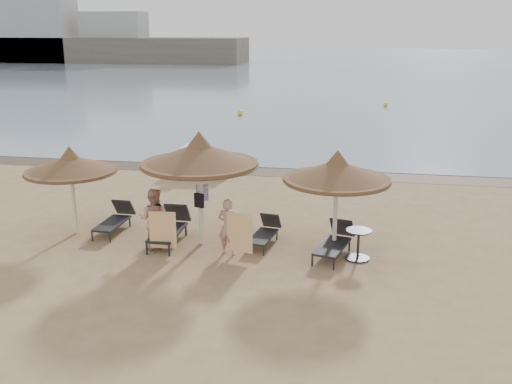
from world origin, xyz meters
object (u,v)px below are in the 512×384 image
lounger_near_right (265,232)px  palapa_right (337,171)px  lounger_far_left (116,219)px  lounger_far_right (335,241)px  palapa_center (199,155)px  side_table (358,245)px  palapa_left (71,164)px  person_right (228,222)px  lounger_near_left (171,227)px  pedal_boat (200,164)px  person_left (154,214)px

lounger_near_right → palapa_right: bearing=-0.8°
lounger_far_left → lounger_far_right: (6.32, -0.68, 0.01)m
palapa_center → side_table: palapa_center is taller
lounger_far_right → side_table: bearing=-6.4°
lounger_far_left → palapa_left: bearing=-156.3°
side_table → person_right: person_right is taller
palapa_center → person_right: (0.88, -0.61, -1.59)m
lounger_near_left → person_right: bearing=-21.8°
palapa_center → palapa_right: size_ratio=1.14×
lounger_far_left → side_table: 6.97m
lounger_near_right → person_right: (-0.80, -0.97, 0.55)m
palapa_right → lounger_far_left: (-6.29, 0.53, -1.82)m
palapa_right → pedal_boat: bearing=127.7°
lounger_far_right → person_left: (-4.70, -0.49, 0.60)m
lounger_near_right → person_left: person_left is taller
lounger_near_left → person_right: person_right is taller
lounger_near_right → lounger_far_right: bearing=-5.0°
lounger_near_right → palapa_left: bearing=-169.4°
lounger_far_left → side_table: (6.91, -0.91, 0.01)m
lounger_near_left → lounger_far_right: size_ratio=1.05×
person_left → person_right: (1.99, -0.02, -0.09)m
side_table → lounger_near_left: bearing=175.4°
palapa_right → pedal_boat: (-5.67, 7.34, -1.75)m
lounger_near_right → lounger_far_right: size_ratio=0.86×
palapa_left → person_left: (2.64, -0.75, -1.05)m
lounger_far_left → side_table: bearing=-6.2°
palapa_left → palapa_center: size_ratio=0.82×
lounger_far_right → pedal_boat: bearing=141.8°
lounger_near_right → side_table: bearing=-6.8°
side_table → person_left: person_left is taller
palapa_center → lounger_near_right: (1.68, 0.35, -2.15)m
lounger_far_left → lounger_near_right: bearing=-1.6°
palapa_left → palapa_right: (7.31, -0.11, 0.15)m
palapa_right → palapa_left: bearing=179.1°
palapa_center → side_table: size_ratio=4.00×
lounger_far_left → person_right: person_right is taller
lounger_far_left → lounger_near_left: lounger_near_left is taller
pedal_boat → palapa_center: bearing=-73.8°
palapa_center → lounger_far_right: 4.16m
palapa_center → person_left: size_ratio=1.61×
lounger_far_right → person_right: size_ratio=1.10×
person_left → lounger_near_right: bearing=-161.4°
lounger_near_left → lounger_far_left: bearing=164.0°
lounger_far_left → person_left: (1.62, -1.17, 0.62)m
palapa_left → lounger_far_right: 7.53m
lounger_far_left → lounger_far_right: 6.36m
lounger_far_right → side_table: size_ratio=2.45×
person_right → palapa_center: bearing=-21.9°
palapa_right → lounger_far_right: bearing=-78.2°
lounger_far_left → pedal_boat: (0.62, 6.81, 0.07)m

